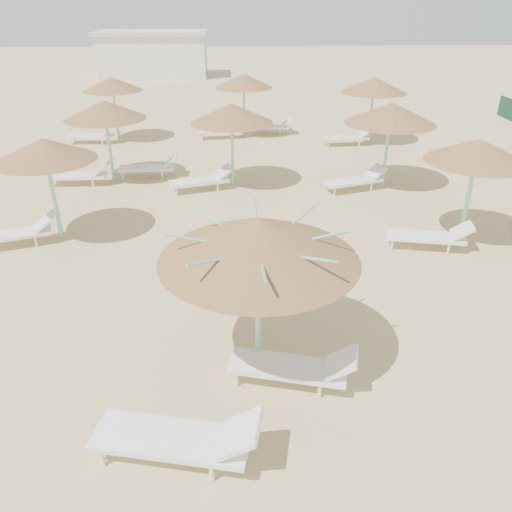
{
  "coord_description": "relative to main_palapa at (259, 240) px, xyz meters",
  "views": [
    {
      "loc": [
        -0.18,
        -6.4,
        5.69
      ],
      "look_at": [
        0.23,
        1.93,
        1.3
      ],
      "focal_mm": 35.0,
      "sensor_mm": 36.0,
      "label": 1
    }
  ],
  "objects": [
    {
      "name": "ground",
      "position": [
        -0.2,
        -0.33,
        -2.42
      ],
      "size": [
        120.0,
        120.0,
        0.0
      ],
      "primitive_type": "plane",
      "color": "tan",
      "rests_on": "ground"
    },
    {
      "name": "main_palapa",
      "position": [
        0.0,
        0.0,
        0.0
      ],
      "size": [
        3.11,
        3.11,
        2.79
      ],
      "color": "#7EDBBD",
      "rests_on": "ground"
    },
    {
      "name": "lounger_main_a",
      "position": [
        -1.14,
        -1.9,
        -2.02
      ],
      "size": [
        2.39,
        1.14,
        0.83
      ],
      "rotation": [
        0.0,
        0.0,
        -0.21
      ],
      "color": "white",
      "rests_on": "ground"
    },
    {
      "name": "lounger_main_b",
      "position": [
        0.58,
        -0.47,
        -2.07
      ],
      "size": [
        2.13,
        1.1,
        0.74
      ],
      "rotation": [
        0.0,
        0.0,
        -0.25
      ],
      "color": "white",
      "rests_on": "ground"
    },
    {
      "name": "palapa_field",
      "position": [
        1.21,
        10.1,
        -0.12
      ],
      "size": [
        17.92,
        13.61,
        2.72
      ],
      "color": "#7EDBBD",
      "rests_on": "ground"
    },
    {
      "name": "service_hut",
      "position": [
        -6.2,
        34.67,
        -0.78
      ],
      "size": [
        8.4,
        4.4,
        3.25
      ],
      "color": "silver",
      "rests_on": "ground"
    }
  ]
}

